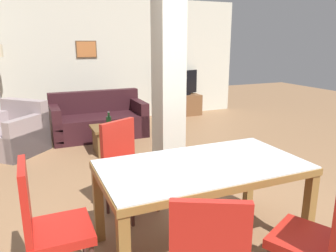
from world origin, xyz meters
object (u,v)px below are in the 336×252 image
Objects in this scene: dining_chair_far_left at (127,164)px; tv_stand at (182,105)px; sofa at (99,121)px; bottle at (109,122)px; tv_screen at (182,83)px; dining_chair_head_left at (47,221)px; dining_chair_near_right at (322,233)px; coffee_table at (112,139)px; armchair at (14,135)px; dining_table at (202,180)px.

dining_chair_far_left is 4.71m from tv_stand.
dining_chair_far_left is 0.57× the size of sofa.
bottle is 0.29× the size of tv_screen.
sofa is (1.15, 3.80, -0.23)m from dining_chair_head_left.
dining_chair_head_left is at bearing 36.55° from tv_screen.
dining_chair_far_left and dining_chair_near_right have the same top height.
tv_screen reaches higher than sofa.
dining_chair_far_left is 1.00× the size of dining_chair_near_right.
bottle is (-0.05, -0.09, 0.31)m from coffee_table.
bottle is at bearing 157.91° from dining_chair_head_left.
dining_chair_far_left reaches higher than coffee_table.
tv_screen reaches higher than coffee_table.
tv_screen is (2.30, 2.09, 0.25)m from bottle.
bottle is (-0.61, 3.60, 0.02)m from dining_chair_near_right.
sofa is 1.52m from armchair.
tv_screen is (3.71, 1.40, 0.49)m from armchair.
tv_screen is (2.55, 3.95, 0.26)m from dining_chair_far_left.
coffee_table is 2.32× the size of bottle.
armchair is 1.59m from coffee_table.
sofa reaches higher than tv_stand.
armchair is at bearing 89.55° from dining_chair_near_right.
dining_table is 0.96m from dining_chair_far_left.
armchair reaches higher than bottle.
tv_screen is at bearing 41.78° from coffee_table.
dining_chair_near_right is (0.43, -0.89, -0.10)m from dining_table.
coffee_table is 0.33m from bottle.
tv_stand is (1.69, 5.69, -0.27)m from dining_chair_near_right.
dining_table is 1.79× the size of dining_chair_head_left.
dining_chair_far_left is 4.71m from tv_screen.
bottle is at bearing 93.76° from dining_table.
coffee_table is (-0.00, -1.01, -0.07)m from sofa.
sofa is (-0.13, 3.80, -0.33)m from dining_table.
dining_chair_head_left is 1.92m from dining_chair_near_right.
dining_table is 1.79× the size of dining_chair_far_left.
dining_chair_far_left reaches higher than bottle.
bottle is (-0.18, 2.70, -0.08)m from dining_table.
armchair is 1.60m from bottle.
dining_chair_head_left is at bearing 18.32° from dining_chair_far_left.
dining_chair_head_left is 3.42m from armchair.
dining_table is 1.79× the size of dining_chair_near_right.
dining_chair_head_left and dining_chair_far_left have the same top height.
dining_chair_far_left is at bearing -97.79° from bottle.
dining_table is at bearing 48.00° from tv_screen.
dining_chair_far_left reaches higher than sofa.
dining_chair_near_right is 0.82× the size of armchair.
tv_stand is at bearing 66.18° from dining_table.
bottle is at bearing -124.68° from dining_chair_far_left.
dining_chair_head_left and dining_chair_near_right have the same top height.
dining_chair_near_right reaches higher than sofa.
coffee_table is at bearing 157.67° from dining_chair_head_left.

